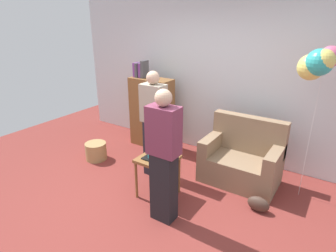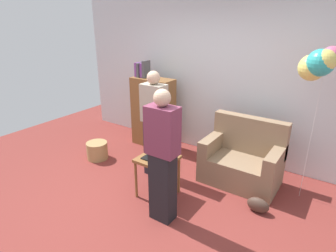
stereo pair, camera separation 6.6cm
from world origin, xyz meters
name	(u,v)px [view 2 (the right image)]	position (x,y,z in m)	size (l,w,h in m)	color
ground_plane	(149,207)	(0.00, 0.00, 0.00)	(8.00, 8.00, 0.00)	maroon
wall_back	(221,79)	(0.00, 2.05, 1.35)	(6.00, 0.10, 2.70)	silver
couch	(242,160)	(0.75, 1.31, 0.34)	(1.10, 0.70, 0.96)	#8C7054
bookshelf	(153,112)	(-1.14, 1.60, 0.67)	(0.80, 0.36, 1.60)	brown
side_table	(157,163)	(-0.07, 0.30, 0.49)	(0.48, 0.48, 0.58)	brown
birthday_cake	(157,154)	(-0.07, 0.30, 0.63)	(0.32, 0.32, 0.17)	black
person_blowing_candles	(154,124)	(-0.45, 0.75, 0.83)	(0.36, 0.22, 1.63)	#23232D
person_holding_cake	(163,157)	(0.27, -0.05, 0.83)	(0.36, 0.22, 1.63)	black
wicker_basket	(97,150)	(-1.59, 0.58, 0.15)	(0.36, 0.36, 0.30)	#A88451
handbag	(258,205)	(1.20, 0.72, 0.10)	(0.28, 0.14, 0.20)	#473328
balloon_bunch	(320,63)	(1.52, 1.35, 1.83)	(0.46, 0.38, 2.02)	silver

